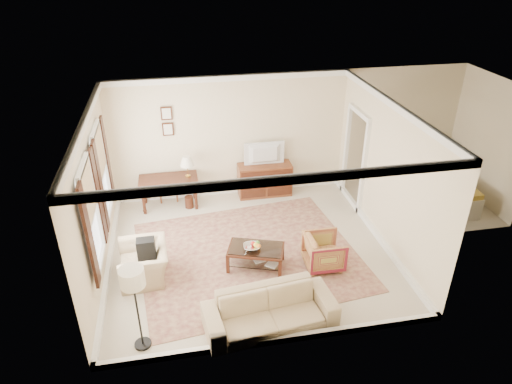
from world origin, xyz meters
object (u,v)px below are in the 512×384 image
object	(u,v)px
coffee_table	(256,252)
club_armchair	(143,258)
tv	(265,148)
sofa	(270,305)
sideboard	(265,180)
striped_armchair	(324,250)
writing_desk	(169,183)

from	to	relation	value
coffee_table	club_armchair	size ratio (longest dim) A/B	1.19
tv	sofa	xyz separation A→B (m)	(-0.80, -4.27, -0.83)
sideboard	tv	distance (m)	0.85
coffee_table	sofa	bearing A→B (deg)	-92.26
sideboard	striped_armchair	distance (m)	3.03
sideboard	club_armchair	xyz separation A→B (m)	(-2.80, -2.69, 0.04)
sideboard	club_armchair	size ratio (longest dim) A/B	1.30
sideboard	coffee_table	size ratio (longest dim) A/B	1.09
tv	coffee_table	bearing A→B (deg)	74.93
club_armchair	coffee_table	bearing A→B (deg)	84.65
coffee_table	sofa	xyz separation A→B (m)	(-0.06, -1.53, 0.08)
tv	striped_armchair	bearing A→B (deg)	100.13
sideboard	club_armchair	world-z (taller)	club_armchair
writing_desk	club_armchair	world-z (taller)	club_armchair
striped_armchair	sofa	size ratio (longest dim) A/B	0.34
writing_desk	striped_armchair	world-z (taller)	writing_desk
tv	coffee_table	xyz separation A→B (m)	(-0.74, -2.74, -0.91)
tv	sofa	bearing A→B (deg)	79.41
writing_desk	coffee_table	size ratio (longest dim) A/B	1.13
writing_desk	sideboard	xyz separation A→B (m)	(2.28, 0.16, -0.22)
tv	sofa	world-z (taller)	tv
writing_desk	striped_armchair	size ratio (longest dim) A/B	1.86
striped_armchair	coffee_table	bearing A→B (deg)	81.19
club_armchair	sofa	size ratio (longest dim) A/B	0.47
coffee_table	club_armchair	bearing A→B (deg)	177.89
sideboard	tv	size ratio (longest dim) A/B	1.40
coffee_table	striped_armchair	xyz separation A→B (m)	(1.27, -0.22, 0.03)
sideboard	striped_armchair	world-z (taller)	sideboard
sofa	sideboard	bearing A→B (deg)	72.91
writing_desk	tv	xyz separation A→B (m)	(2.28, 0.14, 0.63)
tv	sofa	distance (m)	4.42
sideboard	club_armchair	distance (m)	3.88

